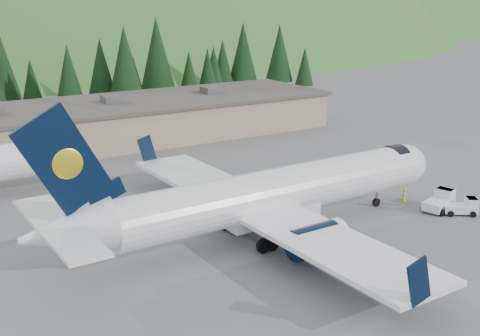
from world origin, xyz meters
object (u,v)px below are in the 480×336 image
(airliner, at_px, (268,196))
(ramp_worker, at_px, (404,197))
(baggage_tug_b, at_px, (463,207))
(terminal_building, at_px, (76,125))
(baggage_tug_a, at_px, (440,201))

(airliner, height_order, ramp_worker, airliner)
(airliner, height_order, baggage_tug_b, airliner)
(ramp_worker, bearing_deg, terminal_building, -107.05)
(baggage_tug_a, xyz_separation_m, terminal_building, (-20.57, 41.41, 1.82))
(baggage_tug_b, distance_m, terminal_building, 48.32)
(airliner, relative_size, baggage_tug_a, 10.10)
(airliner, distance_m, baggage_tug_a, 17.18)
(airliner, bearing_deg, ramp_worker, -5.21)
(baggage_tug_a, relative_size, terminal_building, 0.05)
(terminal_building, distance_m, ramp_worker, 43.16)
(baggage_tug_a, relative_size, baggage_tug_b, 1.17)
(airliner, bearing_deg, baggage_tug_a, -12.99)
(baggage_tug_a, bearing_deg, terminal_building, 101.17)
(baggage_tug_b, xyz_separation_m, ramp_worker, (-2.91, 4.32, 0.17))
(airliner, xyz_separation_m, baggage_tug_b, (17.46, -5.26, -2.63))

